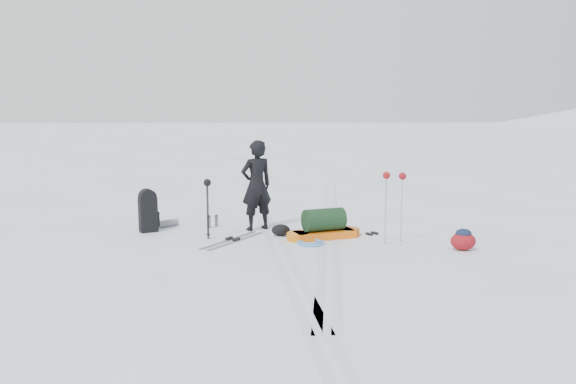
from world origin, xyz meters
name	(u,v)px	position (x,y,z in m)	size (l,w,h in m)	color
ground	(275,240)	(0.00, 0.00, 0.00)	(200.00, 200.00, 0.00)	white
ski_tracks	(301,230)	(0.61, 0.88, 0.00)	(3.38, 17.97, 0.01)	silver
skier	(256,185)	(-0.35, 0.98, 0.98)	(0.72, 0.47, 1.96)	black
pulk_sled	(324,227)	(1.02, 0.09, 0.23)	(1.67, 0.92, 0.61)	orange
expedition_rucksack	(150,212)	(-2.65, 0.98, 0.43)	(0.79, 0.92, 0.93)	black
ski_poles_black	(207,190)	(-1.35, 0.16, 1.01)	(0.15, 0.17, 1.24)	black
ski_poles_silver	(394,184)	(2.29, -0.55, 1.19)	(0.42, 0.29, 1.43)	#A9ACB0
touring_skis_grey	(233,240)	(-0.84, -0.04, 0.01)	(1.23, 1.63, 0.07)	gray
touring_skis_white	(372,235)	(2.06, 0.28, 0.01)	(1.13, 1.50, 0.06)	white
rope_coil	(310,242)	(0.69, -0.41, 0.03)	(0.68, 0.68, 0.06)	#5C99E0
small_daypack	(463,240)	(3.50, -1.06, 0.20)	(0.57, 0.50, 0.41)	maroon
thermos_pair	(213,221)	(-1.34, 1.30, 0.13)	(0.22, 0.23, 0.29)	slate
stuff_sack	(281,230)	(0.14, 0.35, 0.12)	(0.42, 0.33, 0.24)	black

